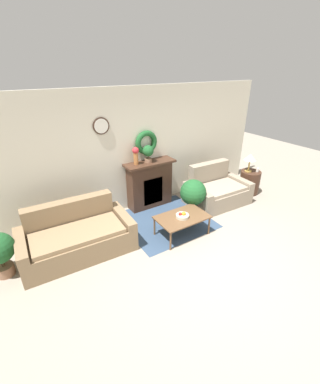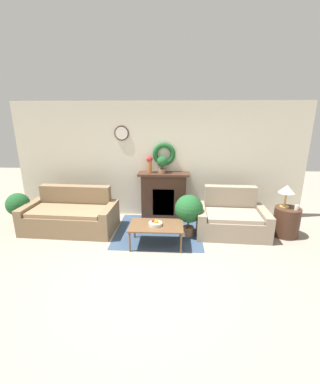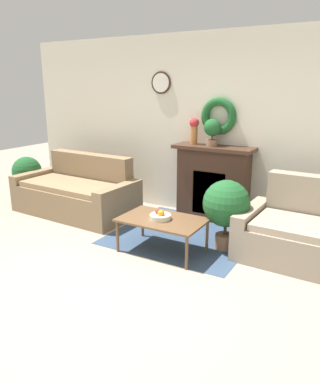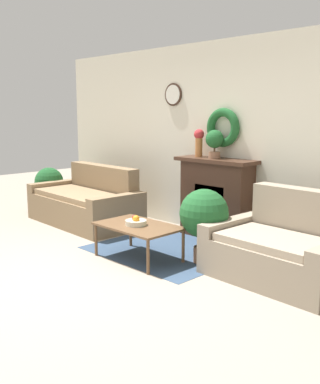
{
  "view_description": "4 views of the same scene",
  "coord_description": "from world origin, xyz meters",
  "views": [
    {
      "loc": [
        -2.59,
        -2.27,
        3.07
      ],
      "look_at": [
        -0.22,
        1.45,
        0.87
      ],
      "focal_mm": 24.0,
      "sensor_mm": 36.0,
      "label": 1
    },
    {
      "loc": [
        0.39,
        -3.34,
        2.42
      ],
      "look_at": [
        0.09,
        1.64,
        0.89
      ],
      "focal_mm": 24.0,
      "sensor_mm": 36.0,
      "label": 2
    },
    {
      "loc": [
        2.14,
        -2.57,
        1.95
      ],
      "look_at": [
        -0.12,
        1.32,
        0.67
      ],
      "focal_mm": 35.0,
      "sensor_mm": 36.0,
      "label": 3
    },
    {
      "loc": [
        3.9,
        -2.36,
        1.73
      ],
      "look_at": [
        0.07,
        1.43,
        0.77
      ],
      "focal_mm": 42.0,
      "sensor_mm": 36.0,
      "label": 4
    }
  ],
  "objects": [
    {
      "name": "ground_plane",
      "position": [
        0.0,
        0.0,
        0.0
      ],
      "size": [
        16.0,
        16.0,
        0.0
      ],
      "primitive_type": "plane",
      "color": "gray"
    },
    {
      "name": "floor_rug",
      "position": [
        0.06,
        1.68,
        0.0
      ],
      "size": [
        1.8,
        1.74,
        0.01
      ],
      "color": "#334760",
      "rests_on": "ground_plane"
    },
    {
      "name": "wall_back",
      "position": [
        0.0,
        2.65,
        1.36
      ],
      "size": [
        6.8,
        0.18,
        2.7
      ],
      "color": "beige",
      "rests_on": "ground_plane"
    },
    {
      "name": "fireplace",
      "position": [
        0.13,
        2.45,
        0.56
      ],
      "size": [
        1.18,
        0.41,
        1.11
      ],
      "color": "#42281C",
      "rests_on": "ground_plane"
    },
    {
      "name": "couch_left",
      "position": [
        -1.83,
        1.68,
        0.31
      ],
      "size": [
        1.95,
        1.03,
        0.89
      ],
      "rotation": [
        0.0,
        0.0,
        -0.04
      ],
      "color": "#846B4C",
      "rests_on": "ground_plane"
    },
    {
      "name": "loveseat_right",
      "position": [
        1.59,
        1.73,
        0.31
      ],
      "size": [
        1.48,
        1.02,
        0.93
      ],
      "rotation": [
        0.0,
        0.0,
        -0.04
      ],
      "color": "gray",
      "rests_on": "ground_plane"
    },
    {
      "name": "coffee_table",
      "position": [
        0.06,
        1.08,
        0.38
      ],
      "size": [
        1.01,
        0.64,
        0.42
      ],
      "color": "brown",
      "rests_on": "ground_plane"
    },
    {
      "name": "fruit_bowl",
      "position": [
        0.04,
        1.05,
        0.46
      ],
      "size": [
        0.25,
        0.25,
        0.12
      ],
      "color": "beige",
      "rests_on": "coffee_table"
    },
    {
      "name": "vase_on_mantel_left",
      "position": [
        -0.2,
        2.46,
        1.34
      ],
      "size": [
        0.14,
        0.14,
        0.39
      ],
      "color": "#AD6B38",
      "rests_on": "fireplace"
    },
    {
      "name": "potted_plant_on_mantel",
      "position": [
        0.1,
        2.44,
        1.35
      ],
      "size": [
        0.25,
        0.25,
        0.38
      ],
      "color": "#8E664C",
      "rests_on": "fireplace"
    },
    {
      "name": "potted_plant_floor_by_couch",
      "position": [
        -3.01,
        1.73,
        0.48
      ],
      "size": [
        0.5,
        0.5,
        0.78
      ],
      "color": "#8E664C",
      "rests_on": "ground_plane"
    },
    {
      "name": "potted_plant_floor_by_loveseat",
      "position": [
        0.68,
        1.53,
        0.56
      ],
      "size": [
        0.57,
        0.57,
        0.87
      ],
      "color": "#8E664C",
      "rests_on": "ground_plane"
    }
  ]
}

